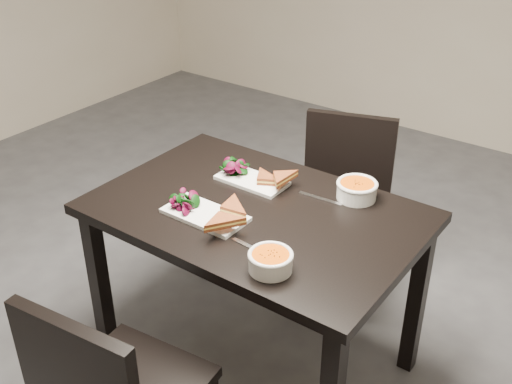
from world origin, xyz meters
TOP-DOWN VIEW (x-y plane):
  - ground at (0.00, 0.00)m, footprint 5.00×5.00m
  - table at (0.34, -0.18)m, footprint 1.20×0.80m
  - chair_far at (0.34, 0.51)m, footprint 0.53×0.53m
  - plate_near at (0.22, -0.33)m, footprint 0.31×0.15m
  - sandwich_near at (0.29, -0.32)m, footprint 0.17×0.14m
  - salad_near at (0.12, -0.33)m, footprint 0.10×0.09m
  - soup_bowl_near at (0.60, -0.45)m, footprint 0.15×0.15m
  - cutlery_near at (0.48, -0.39)m, footprint 0.18×0.03m
  - plate_far at (0.21, -0.02)m, footprint 0.28×0.14m
  - sandwich_far at (0.27, -0.04)m, footprint 0.17×0.16m
  - salad_far at (0.11, -0.02)m, footprint 0.09×0.08m
  - soup_bowl_far at (0.60, 0.11)m, footprint 0.16×0.16m
  - cutlery_far at (0.50, 0.02)m, footprint 0.18×0.03m

SIDE VIEW (x-z plane):
  - ground at x=0.00m, z-range 0.00..0.00m
  - chair_far at x=0.34m, z-range 0.06..0.91m
  - table at x=0.34m, z-range 0.28..1.03m
  - cutlery_near at x=0.48m, z-range 0.75..0.75m
  - cutlery_far at x=0.50m, z-range 0.75..0.75m
  - plate_far at x=0.21m, z-range 0.75..0.76m
  - plate_near at x=0.22m, z-range 0.75..0.77m
  - salad_far at x=0.11m, z-range 0.76..0.80m
  - salad_near at x=0.12m, z-range 0.77..0.81m
  - soup_bowl_near at x=0.60m, z-range 0.75..0.82m
  - sandwich_far at x=0.27m, z-range 0.76..0.81m
  - soup_bowl_far at x=0.60m, z-range 0.75..0.82m
  - sandwich_near at x=0.29m, z-range 0.77..0.82m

